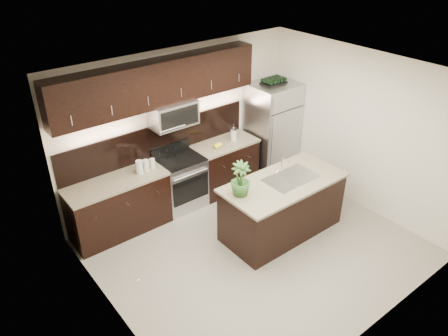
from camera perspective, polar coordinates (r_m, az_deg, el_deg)
name	(u,v)px	position (r m, az deg, el deg)	size (l,w,h in m)	color
ground	(256,248)	(6.87, 4.20, -10.35)	(4.50, 4.50, 0.00)	gray
room_walls	(256,154)	(5.83, 4.24, 1.86)	(4.52, 4.02, 2.71)	silver
counter_run	(171,186)	(7.47, -7.00, -2.35)	(3.51, 0.65, 0.94)	black
upper_fixtures	(160,89)	(6.87, -8.33, 10.12)	(3.49, 0.40, 1.66)	black
island	(282,207)	(6.97, 7.59, -5.01)	(1.96, 0.96, 0.94)	black
sink_faucet	(291,177)	(6.80, 8.69, -1.17)	(0.84, 0.50, 0.28)	silver
refrigerator	(271,129)	(8.44, 6.13, 5.06)	(0.88, 0.79, 1.82)	#B2B2B7
wine_rack	(274,81)	(8.09, 6.50, 11.24)	(0.45, 0.28, 0.10)	black
plant	(241,179)	(6.21, 2.17, -1.46)	(0.29, 0.29, 0.52)	#2A5421
canisters	(144,166)	(6.97, -10.35, 0.27)	(0.34, 0.13, 0.23)	silver
french_press	(234,135)	(7.83, 1.28, 4.38)	(0.11, 0.11, 0.32)	silver
bananas	(216,146)	(7.61, -1.10, 2.84)	(0.20, 0.16, 0.06)	yellow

